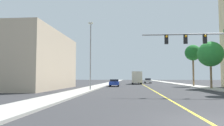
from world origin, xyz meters
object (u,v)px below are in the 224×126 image
Objects in this scene: car_blue at (114,83)px; car_green at (136,81)px; delivery_truck at (137,78)px; car_silver at (148,81)px; palm_mid at (210,54)px; palm_far at (193,53)px; traffic_signal_mast at (214,45)px; street_lamp at (91,52)px.

car_blue is 1.09× the size of car_green.
car_silver is at bearing 67.52° from delivery_truck.
palm_far reaches higher than palm_mid.
car_silver is (-2.52, 41.70, -3.83)m from traffic_signal_mast.
delivery_truck reaches higher than car_green.
delivery_truck is at bearing 76.03° from street_lamp.
traffic_signal_mast is 14.35m from street_lamp.
car_silver is at bearing 102.40° from palm_mid.
car_green is 0.51× the size of delivery_truck.
street_lamp is at bearing -163.71° from palm_mid.
car_silver is (-6.67, 20.98, -5.47)m from palm_far.
street_lamp is 1.14× the size of delivery_truck.
car_silver reaches higher than car_green.
car_green is at bearing 79.24° from street_lamp.
palm_mid is at bearing 71.20° from traffic_signal_mast.
street_lamp reaches higher than car_blue.
traffic_signal_mast is 1.14× the size of street_lamp.
car_silver reaches higher than car_blue.
street_lamp is at bearing -106.93° from car_silver.
car_blue is 22.31m from car_green.
palm_far is at bearing -52.02° from delivery_truck.
palm_mid is 31.62m from car_green.
delivery_truck is (-5.87, 33.70, -2.92)m from traffic_signal_mast.
palm_far is 1.00× the size of delivery_truck.
traffic_signal_mast is 2.15× the size of car_silver.
traffic_signal_mast reaches higher than delivery_truck.
palm_mid is at bearing -78.45° from car_silver.
car_blue is 0.55× the size of delivery_truck.
delivery_truck is at bearing -109.73° from car_blue.
palm_mid is at bearing -90.73° from palm_far.
street_lamp is 1.14× the size of palm_far.
car_silver is 3.43m from car_green.
palm_mid is 24.20m from delivery_truck.
car_blue is at bearing 117.87° from traffic_signal_mast.
delivery_truck is (-10.03, 12.98, -4.55)m from palm_far.
delivery_truck is (-3.36, -8.00, 0.92)m from car_silver.
car_blue is at bearing -107.70° from delivery_truck.
car_green is at bearing 108.60° from palm_mid.
palm_far is at bearing 39.39° from street_lamp.
traffic_signal_mast reaches higher than car_green.
car_silver is (-6.56, 29.82, -4.28)m from palm_mid.
car_green is (4.47, 21.86, -0.00)m from car_blue.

